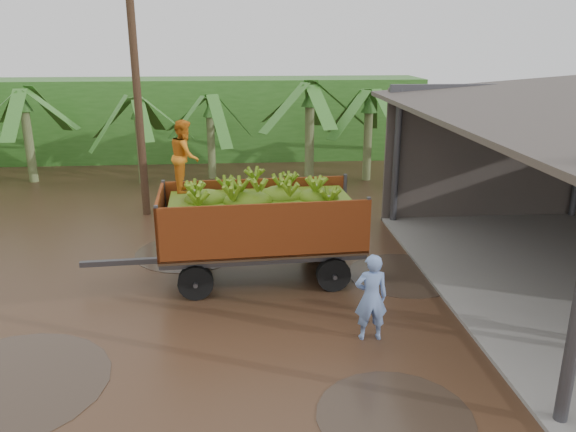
# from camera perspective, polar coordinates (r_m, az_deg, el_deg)

# --- Properties ---
(ground) EXTENTS (100.00, 100.00, 0.00)m
(ground) POSITION_cam_1_polar(r_m,az_deg,el_deg) (11.60, -8.12, -10.17)
(ground) COLOR black
(ground) RESTS_ON ground
(hedge_north) EXTENTS (22.00, 3.00, 3.60)m
(hedge_north) POSITION_cam_1_polar(r_m,az_deg,el_deg) (26.63, -10.80, 9.69)
(hedge_north) COLOR #2D661E
(hedge_north) RESTS_ON ground
(banana_trailer) EXTENTS (6.39, 2.48, 3.70)m
(banana_trailer) POSITION_cam_1_polar(r_m,az_deg,el_deg) (12.82, -2.96, -0.51)
(banana_trailer) COLOR #AD4618
(banana_trailer) RESTS_ON ground
(man_blue) EXTENTS (0.62, 0.40, 1.69)m
(man_blue) POSITION_cam_1_polar(r_m,az_deg,el_deg) (10.50, 8.43, -8.17)
(man_blue) COLOR #708ECC
(man_blue) RESTS_ON ground
(utility_pole) EXTENTS (1.20, 0.24, 8.57)m
(utility_pole) POSITION_cam_1_polar(r_m,az_deg,el_deg) (17.69, -15.21, 13.73)
(utility_pole) COLOR #47301E
(utility_pole) RESTS_ON ground
(banana_plants) EXTENTS (24.32, 20.93, 4.22)m
(banana_plants) POSITION_cam_1_polar(r_m,az_deg,el_deg) (17.99, -25.78, 4.53)
(banana_plants) COLOR #2D661E
(banana_plants) RESTS_ON ground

